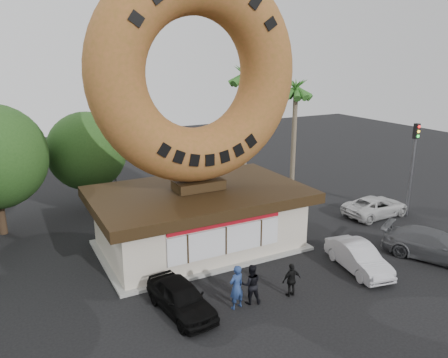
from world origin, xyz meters
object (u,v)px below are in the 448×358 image
at_px(donut_shop, 199,216).
at_px(car_white, 376,206).
at_px(car_grey, 435,245).
at_px(car_silver, 358,257).
at_px(traffic_signal, 413,158).
at_px(person_center, 251,284).
at_px(person_right, 292,280).
at_px(giant_donut, 197,74).
at_px(street_lamp, 115,139).
at_px(person_left, 236,287).
at_px(car_black, 181,298).

relative_size(donut_shop, car_white, 2.42).
bearing_deg(car_grey, car_silver, 140.65).
bearing_deg(donut_shop, traffic_signal, -8.10).
height_order(donut_shop, person_center, donut_shop).
relative_size(person_right, car_white, 0.33).
distance_m(car_silver, car_grey, 4.46).
distance_m(traffic_signal, person_right, 13.73).
distance_m(giant_donut, street_lamp, 11.25).
height_order(car_silver, car_grey, car_grey).
bearing_deg(donut_shop, car_white, -4.94).
height_order(person_center, car_white, person_center).
height_order(person_left, car_grey, person_left).
xyz_separation_m(traffic_signal, person_center, (-14.43, -4.17, -2.98)).
bearing_deg(street_lamp, car_silver, -64.73).
bearing_deg(person_left, car_grey, 164.58).
bearing_deg(car_black, car_white, 9.06).
bearing_deg(car_black, car_grey, -13.40).
bearing_deg(car_black, person_center, -20.83).
bearing_deg(person_left, donut_shop, -112.04).
distance_m(traffic_signal, person_left, 16.01).
xyz_separation_m(donut_shop, car_black, (-3.33, -5.44, -1.10)).
bearing_deg(giant_donut, car_white, -5.02).
relative_size(person_left, person_right, 1.26).
height_order(person_center, car_black, person_center).
bearing_deg(car_silver, donut_shop, 143.31).
relative_size(car_silver, car_white, 0.88).
bearing_deg(car_white, street_lamp, 50.51).
height_order(giant_donut, person_center, giant_donut).
bearing_deg(person_right, traffic_signal, -158.13).
relative_size(person_left, car_grey, 0.38).
xyz_separation_m(donut_shop, person_right, (1.41, -6.51, -1.00)).
bearing_deg(person_right, car_grey, 178.85).
bearing_deg(street_lamp, traffic_signal, -37.14).
xyz_separation_m(person_left, car_grey, (11.26, -0.80, -0.22)).
xyz_separation_m(street_lamp, car_black, (-1.47, -15.45, -3.81)).
xyz_separation_m(person_center, person_right, (1.84, -0.35, -0.11)).
distance_m(giant_donut, traffic_signal, 15.15).
height_order(street_lamp, car_silver, street_lamp).
bearing_deg(car_white, car_grey, 159.40).
distance_m(person_left, car_grey, 11.29).
relative_size(giant_donut, car_silver, 2.70).
bearing_deg(car_grey, person_center, 148.21).
height_order(person_right, car_white, person_right).
xyz_separation_m(person_right, car_white, (10.78, 5.46, -0.13)).
bearing_deg(car_grey, donut_shop, 118.03).
relative_size(donut_shop, street_lamp, 1.40).
xyz_separation_m(donut_shop, traffic_signal, (14.00, -1.99, 2.10)).
relative_size(person_right, car_black, 0.39).
bearing_deg(traffic_signal, person_left, -164.46).
height_order(car_black, car_white, car_black).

